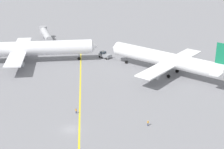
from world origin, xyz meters
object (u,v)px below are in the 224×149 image
jet_bridge (46,33)px  airliner_being_pushed (167,60)px  pushback_tug (105,55)px  airliner_at_gate_left (25,49)px  ground_crew_ramp_agent_by_cones (148,123)px  ground_crew_wing_walker_right (76,111)px

jet_bridge → airliner_being_pushed: bearing=-47.8°
pushback_tug → airliner_at_gate_left: bearing=-179.1°
airliner_at_gate_left → airliner_being_pushed: airliner_at_gate_left is taller
airliner_at_gate_left → pushback_tug: airliner_at_gate_left is taller
airliner_being_pushed → ground_crew_ramp_agent_by_cones: bearing=-114.2°
ground_crew_ramp_agent_by_cones → ground_crew_wing_walker_right: 21.76m
airliner_at_gate_left → ground_crew_ramp_agent_by_cones: 70.75m
ground_crew_ramp_agent_by_cones → ground_crew_wing_walker_right: size_ratio=1.09×
airliner_being_pushed → airliner_at_gate_left: bearing=157.9°
airliner_being_pushed → jet_bridge: 69.42m
airliner_at_gate_left → ground_crew_ramp_agent_by_cones: bearing=-58.0°
ground_crew_ramp_agent_by_cones → jet_bridge: size_ratio=0.07×
ground_crew_wing_walker_right → airliner_at_gate_left: bearing=110.3°
ground_crew_ramp_agent_by_cones → airliner_being_pushed: bearing=65.8°
pushback_tug → jet_bridge: size_ratio=0.33×
pushback_tug → ground_crew_wing_walker_right: bearing=-107.1°
airliner_at_gate_left → ground_crew_wing_walker_right: (18.26, -49.46, -5.03)m
airliner_at_gate_left → pushback_tug: size_ratio=8.07×
airliner_at_gate_left → ground_crew_wing_walker_right: 52.96m
pushback_tug → ground_crew_ramp_agent_by_cones: (3.74, -60.38, -0.38)m
pushback_tug → jet_bridge: jet_bridge is taller
ground_crew_wing_walker_right → jet_bridge: jet_bridge is taller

